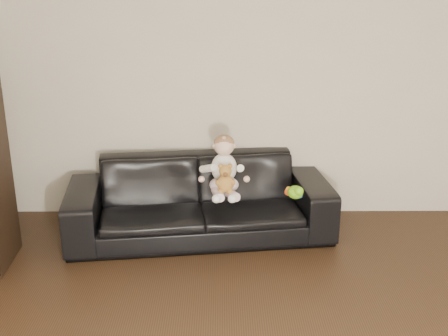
{
  "coord_description": "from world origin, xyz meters",
  "views": [
    {
      "loc": [
        -0.35,
        -2.38,
        2.21
      ],
      "look_at": [
        -0.33,
        2.14,
        0.66
      ],
      "focal_mm": 45.0,
      "sensor_mm": 36.0,
      "label": 1
    }
  ],
  "objects_px": {
    "toy_rattle": "(289,192)",
    "baby": "(224,168)",
    "toy_blue_disc": "(297,196)",
    "toy_green": "(295,192)",
    "sofa": "(200,199)",
    "teddy_bear": "(225,179)"
  },
  "relations": [
    {
      "from": "toy_rattle",
      "to": "baby",
      "type": "bearing_deg",
      "value": 172.37
    },
    {
      "from": "baby",
      "to": "toy_blue_disc",
      "type": "distance_m",
      "value": 0.66
    },
    {
      "from": "baby",
      "to": "toy_green",
      "type": "height_order",
      "value": "baby"
    },
    {
      "from": "sofa",
      "to": "toy_rattle",
      "type": "xyz_separation_m",
      "value": [
        0.76,
        -0.2,
        0.14
      ]
    },
    {
      "from": "toy_green",
      "to": "toy_blue_disc",
      "type": "xyz_separation_m",
      "value": [
        0.02,
        0.04,
        -0.05
      ]
    },
    {
      "from": "teddy_bear",
      "to": "baby",
      "type": "bearing_deg",
      "value": 63.92
    },
    {
      "from": "baby",
      "to": "teddy_bear",
      "type": "distance_m",
      "value": 0.16
    },
    {
      "from": "teddy_bear",
      "to": "toy_blue_disc",
      "type": "distance_m",
      "value": 0.64
    },
    {
      "from": "baby",
      "to": "toy_rattle",
      "type": "height_order",
      "value": "baby"
    },
    {
      "from": "sofa",
      "to": "teddy_bear",
      "type": "height_order",
      "value": "teddy_bear"
    },
    {
      "from": "teddy_bear",
      "to": "sofa",
      "type": "bearing_deg",
      "value": 99.2
    },
    {
      "from": "sofa",
      "to": "baby",
      "type": "bearing_deg",
      "value": -37.09
    },
    {
      "from": "sofa",
      "to": "teddy_bear",
      "type": "distance_m",
      "value": 0.46
    },
    {
      "from": "sofa",
      "to": "toy_blue_disc",
      "type": "distance_m",
      "value": 0.87
    },
    {
      "from": "baby",
      "to": "toy_blue_disc",
      "type": "xyz_separation_m",
      "value": [
        0.62,
        -0.09,
        -0.22
      ]
    },
    {
      "from": "baby",
      "to": "teddy_bear",
      "type": "height_order",
      "value": "baby"
    },
    {
      "from": "teddy_bear",
      "to": "toy_green",
      "type": "distance_m",
      "value": 0.6
    },
    {
      "from": "teddy_bear",
      "to": "toy_green",
      "type": "relative_size",
      "value": 1.62
    },
    {
      "from": "sofa",
      "to": "teddy_bear",
      "type": "bearing_deg",
      "value": -58.11
    },
    {
      "from": "toy_blue_disc",
      "to": "teddy_bear",
      "type": "bearing_deg",
      "value": -174.26
    },
    {
      "from": "baby",
      "to": "teddy_bear",
      "type": "xyz_separation_m",
      "value": [
        0.01,
        -0.15,
        -0.04
      ]
    },
    {
      "from": "baby",
      "to": "teddy_bear",
      "type": "relative_size",
      "value": 2.0
    }
  ]
}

